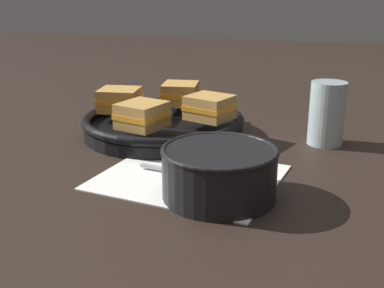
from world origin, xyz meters
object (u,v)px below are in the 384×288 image
spoon (198,175)px  sandwich_far_right (142,115)px  soup_bowl (219,170)px  drinking_glass (327,113)px  sandwich_near_right (180,94)px  sandwich_far_left (120,100)px  sandwich_near_left (209,107)px  skillet (163,124)px

spoon → sandwich_far_right: size_ratio=1.49×
soup_bowl → drinking_glass: 0.33m
sandwich_near_right → spoon: bearing=-68.7°
sandwich_far_left → drinking_glass: 0.41m
soup_bowl → drinking_glass: bearing=64.0°
sandwich_near_right → sandwich_near_left: bearing=-49.4°
sandwich_near_left → sandwich_far_right: 0.14m
sandwich_near_left → sandwich_near_right: bearing=130.6°
sandwich_near_left → sandwich_far_right: size_ratio=1.03×
sandwich_far_left → drinking_glass: drinking_glass is taller
soup_bowl → sandwich_near_right: sandwich_near_right is taller
skillet → sandwich_near_left: bearing=-5.3°
sandwich_far_left → sandwich_far_right: bearing=-49.4°
sandwich_far_left → sandwich_far_right: same height
soup_bowl → sandwich_far_right: size_ratio=1.65×
skillet → drinking_glass: bearing=4.2°
sandwich_near_left → drinking_glass: bearing=8.4°
skillet → spoon: bearing=-58.9°
soup_bowl → sandwich_far_left: (-0.27, 0.28, 0.02)m
spoon → sandwich_near_right: bearing=121.9°
spoon → skillet: size_ratio=0.37×
soup_bowl → sandwich_near_left: sandwich_near_left is taller
soup_bowl → sandwich_far_left: size_ratio=1.84×
soup_bowl → spoon: size_ratio=1.11×
skillet → sandwich_far_left: size_ratio=4.45×
soup_bowl → sandwich_near_left: (-0.08, 0.26, 0.02)m
soup_bowl → skillet: soup_bowl is taller
soup_bowl → sandwich_far_right: 0.25m
sandwich_near_right → drinking_glass: drinking_glass is taller
spoon → drinking_glass: size_ratio=1.24×
sandwich_far_right → drinking_glass: drinking_glass is taller
skillet → sandwich_far_right: sandwich_far_right is taller
sandwich_near_left → sandwich_far_left: 0.19m
skillet → soup_bowl: bearing=-57.1°
sandwich_near_left → sandwich_far_left: same height
sandwich_far_left → drinking_glass: bearing=2.5°
sandwich_near_left → drinking_glass: drinking_glass is taller
soup_bowl → spoon: soup_bowl is taller
soup_bowl → drinking_glass: (0.14, 0.29, 0.02)m
sandwich_near_right → sandwich_far_left: bearing=-139.4°
sandwich_near_left → sandwich_near_right: (-0.09, 0.10, 0.00)m
drinking_glass → sandwich_far_left: bearing=-177.5°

